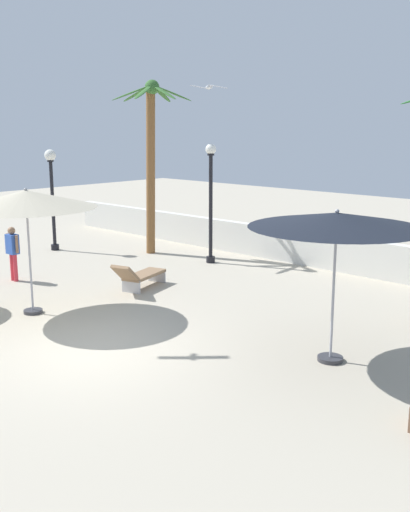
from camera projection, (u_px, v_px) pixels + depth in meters
ground_plane at (94, 351)px, 11.75m from camera, size 56.00×56.00×0.00m
boundary_wall at (339, 254)px, 18.14m from camera, size 25.20×0.30×1.06m
patio_umbrella_0 at (26, 200)px, 13.59m from camera, size 3.19×3.19×2.94m
patio_umbrella_1 at (337, 221)px, 10.72m from camera, size 3.19×3.19×2.86m
palm_tree_1 at (151, 149)px, 20.00m from camera, size 2.64×2.52×5.77m
lamp_post_0 at (211, 195)px, 18.91m from camera, size 0.33×0.33×3.76m
lamp_post_1 at (52, 186)px, 20.84m from camera, size 0.39×0.39×3.51m
lounge_chair_0 at (139, 275)px, 16.13m from camera, size 1.06×1.96×0.84m
guest_0 at (13, 249)px, 16.90m from camera, size 0.56×0.25×1.55m
seagull_1 at (209, 87)px, 18.92m from camera, size 1.25×0.46×0.15m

